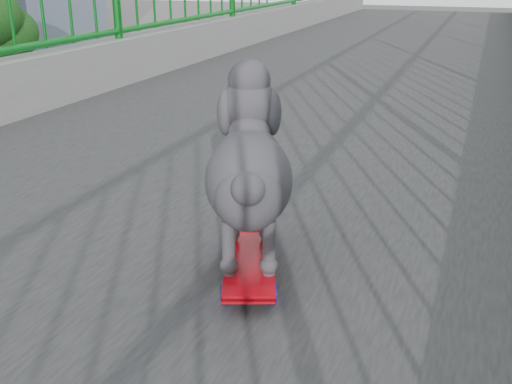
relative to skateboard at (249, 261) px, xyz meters
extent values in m
cube|color=slate|center=(-0.46, 7.30, -3.79)|extent=(1.20, 1.20, 6.50)
cube|color=red|center=(0.00, 0.00, 0.01)|extent=(0.27, 0.45, 0.01)
cube|color=#99999E|center=(0.05, -0.13, -0.01)|extent=(0.08, 0.05, 0.02)
cylinder|color=#160799|center=(0.00, -0.15, -0.02)|extent=(0.04, 0.06, 0.05)
sphere|color=yellow|center=(0.00, -0.15, -0.02)|extent=(0.02, 0.02, 0.02)
cylinder|color=#160799|center=(0.10, -0.11, -0.02)|extent=(0.04, 0.06, 0.05)
sphere|color=yellow|center=(0.10, -0.11, -0.02)|extent=(0.02, 0.02, 0.02)
cube|color=#99999E|center=(-0.05, 0.13, -0.01)|extent=(0.08, 0.05, 0.02)
cylinder|color=#160799|center=(-0.10, 0.11, -0.02)|extent=(0.04, 0.06, 0.05)
sphere|color=yellow|center=(-0.10, 0.11, -0.02)|extent=(0.02, 0.02, 0.02)
cylinder|color=#160799|center=(0.00, 0.15, -0.02)|extent=(0.04, 0.06, 0.05)
sphere|color=yellow|center=(0.00, 0.15, -0.02)|extent=(0.02, 0.02, 0.02)
ellipsoid|color=#2D2B30|center=(0.00, 0.00, 0.23)|extent=(0.33, 0.40, 0.23)
sphere|color=#2D2B30|center=(-0.07, 0.18, 0.38)|extent=(0.15, 0.15, 0.15)
sphere|color=black|center=(-0.11, 0.27, 0.36)|extent=(0.03, 0.03, 0.03)
sphere|color=#2D2B30|center=(0.07, -0.17, 0.27)|extent=(0.08, 0.08, 0.08)
cylinder|color=#2D2B30|center=(-0.08, 0.07, 0.09)|extent=(0.03, 0.03, 0.14)
cylinder|color=#2D2B30|center=(0.01, 0.11, 0.09)|extent=(0.03, 0.03, 0.14)
cylinder|color=#2D2B30|center=(-0.01, -0.11, 0.09)|extent=(0.03, 0.03, 0.14)
cylinder|color=#2D2B30|center=(0.08, -0.07, 0.09)|extent=(0.03, 0.03, 0.14)
camera|label=1|loc=(0.52, -1.31, 0.73)|focal=42.00mm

